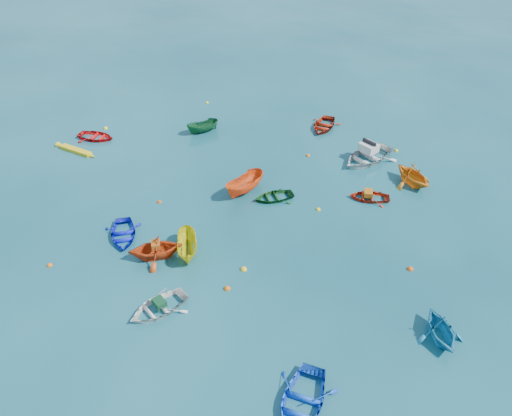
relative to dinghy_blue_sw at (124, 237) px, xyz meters
The scene contains 29 objects.
ground 5.76m from the dinghy_blue_sw, ahead, with size 160.00×160.00×0.00m, color #0A3F49.
dinghy_blue_sw is the anchor object (origin of this frame).
dinghy_white_near 6.40m from the dinghy_blue_sw, 33.71° to the right, with size 2.19×3.06×0.63m, color silver.
dinghy_blue_se 14.52m from the dinghy_blue_sw, 19.55° to the right, with size 2.55×3.56×0.74m, color blue.
dinghy_orange_w 2.84m from the dinghy_blue_sw, ahead, with size 2.54×2.95×1.55m, color #D84514.
sampan_yellow_mid 4.21m from the dinghy_blue_sw, ahead, with size 1.12×2.97×1.15m, color yellow.
dinghy_green_e 9.73m from the dinghy_blue_sw, 52.24° to the left, with size 1.88×2.62×0.54m, color #114917.
dinghy_cyan_se 17.92m from the dinghy_blue_sw, ahead, with size 2.23×2.59×1.36m, color teal.
dinghy_red_nw 12.86m from the dinghy_blue_sw, 140.16° to the left, with size 2.10×2.94×0.61m, color red.
sampan_orange_n 8.45m from the dinghy_blue_sw, 62.03° to the left, with size 1.27×3.37×1.30m, color #F85617.
dinghy_red_ne 15.63m from the dinghy_blue_sw, 43.17° to the left, with size 1.83×2.56×0.53m, color red.
dinghy_red_far 19.15m from the dinghy_blue_sw, 74.97° to the left, with size 2.36×3.29×0.68m, color #B0260E.
dinghy_orange_far 19.19m from the dinghy_blue_sw, 46.00° to the left, with size 2.61×3.03×1.60m, color orange.
sampan_green_far 13.55m from the dinghy_blue_sw, 103.50° to the left, with size 1.02×2.70×1.05m, color #14572B.
kayak_yellow 11.46m from the dinghy_blue_sw, 148.47° to the left, with size 0.50×3.49×0.34m, color yellow, non-canonical shape.
motorboat_white 18.11m from the dinghy_blue_sw, 57.65° to the left, with size 3.17×4.43×1.52m, color silver.
tarp_green_a 6.40m from the dinghy_blue_sw, 32.83° to the right, with size 0.67×0.51×0.32m, color #104124.
tarp_orange_a 3.02m from the dinghy_blue_sw, ahead, with size 0.62×0.47×0.30m, color #B14F12.
tarp_orange_b 15.54m from the dinghy_blue_sw, 43.31° to the left, with size 0.71×0.53×0.34m, color #B25F12.
buoy_or_a 4.29m from the dinghy_blue_sw, 116.39° to the right, with size 0.30×0.30×0.30m, color orange.
buoy_ye_a 7.64m from the dinghy_blue_sw, ahead, with size 0.36×0.36×0.36m, color yellow.
buoy_or_b 7.57m from the dinghy_blue_sw, ahead, with size 0.34×0.34×0.34m, color orange.
buoy_ye_b 14.36m from the dinghy_blue_sw, 136.55° to the left, with size 0.35×0.35×0.35m, color yellow.
buoy_or_c 3.82m from the dinghy_blue_sw, 94.74° to the left, with size 0.29×0.29×0.29m, color #E54D0C.
buoy_ye_c 12.01m from the dinghy_blue_sw, 41.61° to the left, with size 0.29×0.29×0.29m, color yellow.
buoy_or_d 16.40m from the dinghy_blue_sw, 19.12° to the left, with size 0.34×0.34×0.34m, color #FB530D.
buoy_ye_d 18.88m from the dinghy_blue_sw, 108.28° to the left, with size 0.29×0.29×0.29m, color yellow.
buoy_or_e 14.93m from the dinghy_blue_sw, 67.61° to the left, with size 0.31×0.31×0.31m, color orange.
buoy_ye_e 20.91m from the dinghy_blue_sw, 57.61° to the left, with size 0.30×0.30×0.30m, color yellow.
Camera 1 is at (11.98, -16.80, 18.76)m, focal length 35.00 mm.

